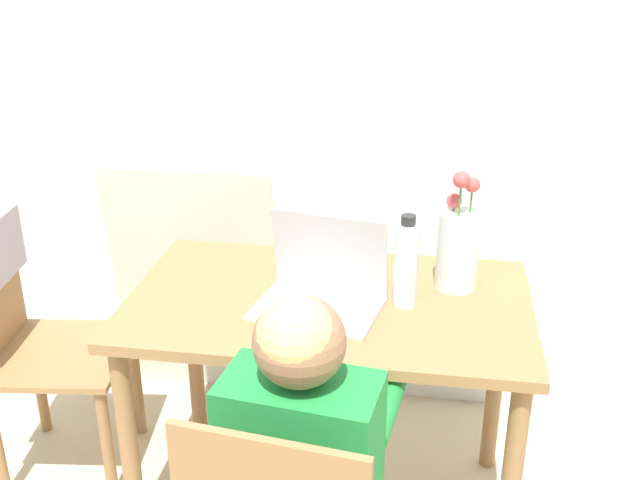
% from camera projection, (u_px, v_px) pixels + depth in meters
% --- Properties ---
extents(wall_back, '(6.40, 0.05, 2.50)m').
position_uv_depth(wall_back, '(340.00, 60.00, 2.42)').
color(wall_back, white).
rests_on(wall_back, ground_plane).
extents(dining_table, '(1.09, 0.65, 0.72)m').
position_uv_depth(dining_table, '(329.00, 331.00, 2.07)').
color(dining_table, olive).
rests_on(dining_table, ground_plane).
extents(chair_spare, '(0.48, 0.45, 0.85)m').
position_uv_depth(chair_spare, '(16.00, 311.00, 2.28)').
color(chair_spare, olive).
rests_on(chair_spare, ground_plane).
extents(person_seated, '(0.37, 0.46, 1.02)m').
position_uv_depth(person_seated, '(308.00, 445.00, 1.59)').
color(person_seated, '#1E8438').
rests_on(person_seated, ground_plane).
extents(laptop, '(0.36, 0.29, 0.24)m').
position_uv_depth(laptop, '(322.00, 285.00, 1.98)').
color(laptop, '#B2B2B7').
rests_on(laptop, dining_table).
extents(flower_vase, '(0.12, 0.12, 0.35)m').
position_uv_depth(flower_vase, '(458.00, 246.00, 2.05)').
color(flower_vase, silver).
rests_on(flower_vase, dining_table).
extents(water_bottle, '(0.06, 0.06, 0.26)m').
position_uv_depth(water_bottle, '(406.00, 264.00, 1.95)').
color(water_bottle, silver).
rests_on(water_bottle, dining_table).
extents(cardboard_panel, '(0.60, 0.14, 0.91)m').
position_uv_depth(cardboard_panel, '(196.00, 286.00, 2.69)').
color(cardboard_panel, silver).
rests_on(cardboard_panel, ground_plane).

